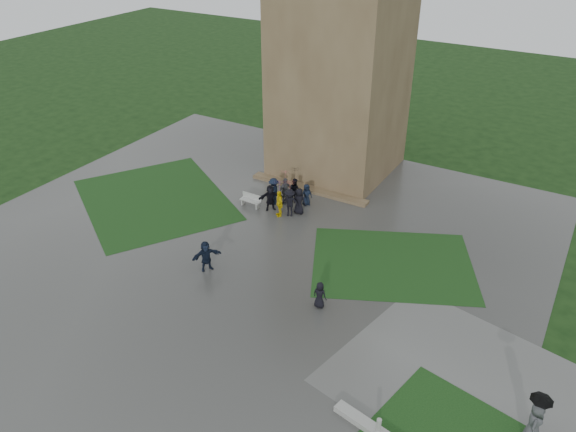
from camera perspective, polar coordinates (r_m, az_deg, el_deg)
The scene contains 11 objects.
ground at distance 32.38m, azimuth -6.91°, elevation -4.89°, with size 120.00×120.00×0.00m, color black.
plaza at distance 33.69m, azimuth -4.90°, elevation -3.21°, with size 34.00×34.00×0.02m, color #383835.
lawn_inset_left at distance 39.81m, azimuth -13.36°, elevation 1.65°, with size 11.00×9.00×0.01m, color #133312.
lawn_inset_right at distance 32.70m, azimuth 10.57°, elevation -4.79°, with size 9.00×7.00×0.01m, color #133312.
tower at distance 40.56m, azimuth 5.45°, elevation 16.50°, with size 8.00×8.00×18.00m, color brown.
tower_plinth at distance 39.95m, azimuth 2.12°, elevation 2.78°, with size 9.00×0.80×0.22m, color brown.
bench at distance 37.81m, azimuth -3.80°, elevation 1.62°, with size 1.48×0.48×0.86m.
visitor_cluster at distance 37.02m, azimuth -0.35°, elevation 2.35°, with size 3.17×3.35×2.56m.
pedestrian_mid at distance 31.54m, azimuth -8.32°, elevation -4.02°, with size 1.68×0.60×1.81m, color black.
pedestrian_near at distance 28.71m, azimuth 3.24°, elevation -8.01°, with size 0.72×0.49×1.48m, color black.
pedestrian_path at distance 24.35m, azimuth 23.93°, elevation -18.10°, with size 0.82×0.95×2.37m.
Camera 1 is at (16.65, -20.75, 18.46)m, focal length 35.00 mm.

